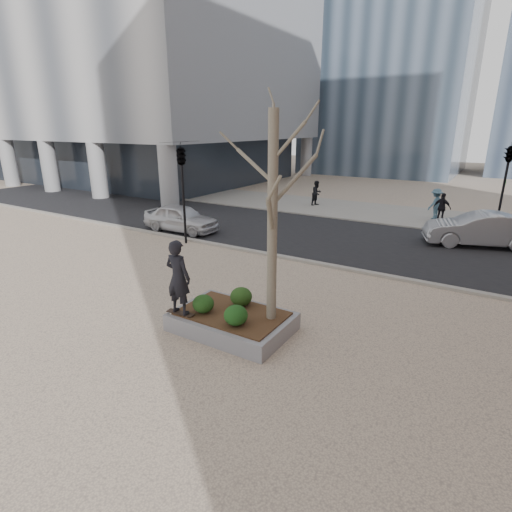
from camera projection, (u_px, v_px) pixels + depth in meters
The scene contains 18 objects.
ground at pixel (203, 320), 11.03m from camera, with size 120.00×120.00×0.00m, color #C1AA8E.
street at pixel (335, 238), 19.11m from camera, with size 60.00×8.00×0.02m, color black.
far_sidewalk at pixel (376, 212), 24.78m from camera, with size 60.00×6.00×0.02m, color gray.
planter at pixel (232, 322), 10.46m from camera, with size 3.00×2.00×0.45m, color gray.
planter_mulch at pixel (232, 313), 10.38m from camera, with size 2.70×1.70×0.04m, color #382314.
sycamore_tree at pixel (273, 187), 9.10m from camera, with size 2.80×2.80×6.60m, color gray, non-canonical shape.
shrub_left at pixel (203, 304), 10.33m from camera, with size 0.56×0.56×0.47m, color black.
shrub_middle at pixel (241, 297), 10.73m from camera, with size 0.60×0.60×0.51m, color #163611.
shrub_right at pixel (236, 315), 9.68m from camera, with size 0.59×0.59×0.50m, color #173D13.
skateboard at pixel (181, 314), 10.32m from camera, with size 0.78×0.20×0.07m, color black, non-canonical shape.
skateboarder at pixel (178, 277), 10.00m from camera, with size 0.71×0.47×1.95m, color black.
police_car at pixel (181, 218), 20.10m from camera, with size 1.60×3.97×1.35m, color silver.
car_silver at pixel (480, 229), 17.61m from camera, with size 1.59×4.55×1.50m, color #9C9EA4.
pedestrian_a at pixel (317, 193), 26.68m from camera, with size 0.79×0.62×1.63m, color black.
pedestrian_b at pixel (436, 204), 22.74m from camera, with size 1.12×0.64×1.73m, color #44667A.
pedestrian_c at pixel (442, 208), 21.96m from camera, with size 0.94×0.39×1.61m, color black.
traffic_light_near at pixel (183, 194), 17.61m from camera, with size 0.60×2.48×4.50m, color black, non-canonical shape.
traffic_light_far at pixel (503, 189), 18.89m from camera, with size 0.60×2.48×4.50m, color black, non-canonical shape.
Camera 1 is at (6.47, -7.68, 5.11)m, focal length 28.00 mm.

